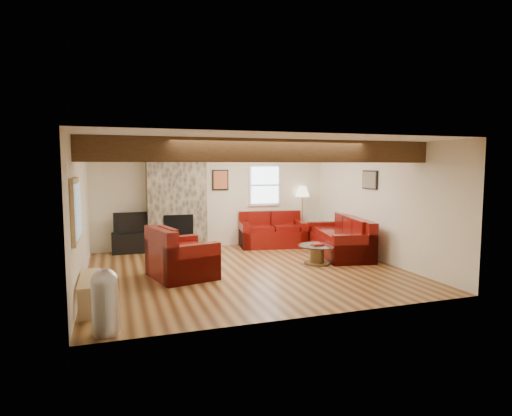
# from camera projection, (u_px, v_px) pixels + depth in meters

# --- Properties ---
(room) EXTENTS (8.00, 8.00, 8.00)m
(room) POSITION_uv_depth(u_px,v_px,m) (247.00, 208.00, 8.32)
(room) COLOR #5A3318
(room) RESTS_ON ground
(floor) EXTENTS (6.00, 6.00, 0.00)m
(floor) POSITION_uv_depth(u_px,v_px,m) (247.00, 270.00, 8.44)
(floor) COLOR #5A3318
(floor) RESTS_ON ground
(oak_beam) EXTENTS (6.00, 0.36, 0.38)m
(oak_beam) POSITION_uv_depth(u_px,v_px,m) (269.00, 151.00, 7.04)
(oak_beam) COLOR #301E0E
(oak_beam) RESTS_ON room
(chimney_breast) EXTENTS (1.40, 0.67, 2.50)m
(chimney_breast) POSITION_uv_depth(u_px,v_px,m) (177.00, 201.00, 10.35)
(chimney_breast) COLOR #3D382F
(chimney_breast) RESTS_ON floor
(back_window) EXTENTS (0.90, 0.08, 1.10)m
(back_window) POSITION_uv_depth(u_px,v_px,m) (265.00, 185.00, 11.27)
(back_window) COLOR silver
(back_window) RESTS_ON room
(hatch_window) EXTENTS (0.08, 1.00, 0.90)m
(hatch_window) POSITION_uv_depth(u_px,v_px,m) (76.00, 210.00, 5.94)
(hatch_window) COLOR tan
(hatch_window) RESTS_ON room
(ceiling_dome) EXTENTS (0.40, 0.40, 0.18)m
(ceiling_dome) POSITION_uv_depth(u_px,v_px,m) (273.00, 148.00, 9.34)
(ceiling_dome) COLOR silver
(ceiling_dome) RESTS_ON room
(artwork_back) EXTENTS (0.42, 0.06, 0.52)m
(artwork_back) POSITION_uv_depth(u_px,v_px,m) (220.00, 180.00, 10.88)
(artwork_back) COLOR black
(artwork_back) RESTS_ON room
(artwork_right) EXTENTS (0.06, 0.55, 0.42)m
(artwork_right) POSITION_uv_depth(u_px,v_px,m) (370.00, 180.00, 9.50)
(artwork_right) COLOR black
(artwork_right) RESTS_ON room
(sofa_three) EXTENTS (1.36, 2.40, 0.87)m
(sofa_three) POSITION_uv_depth(u_px,v_px,m) (339.00, 236.00, 9.91)
(sofa_three) COLOR #490506
(sofa_three) RESTS_ON floor
(loveseat) EXTENTS (1.78, 1.19, 0.88)m
(loveseat) POSITION_uv_depth(u_px,v_px,m) (272.00, 229.00, 10.94)
(loveseat) COLOR #490506
(loveseat) RESTS_ON floor
(armchair_red) EXTENTS (1.28, 1.38, 0.94)m
(armchair_red) POSITION_uv_depth(u_px,v_px,m) (182.00, 252.00, 7.91)
(armchair_red) COLOR #490506
(armchair_red) RESTS_ON floor
(coffee_table) EXTENTS (0.82, 0.82, 0.43)m
(coffee_table) POSITION_uv_depth(u_px,v_px,m) (317.00, 254.00, 9.01)
(coffee_table) COLOR #442D15
(coffee_table) RESTS_ON floor
(tv_cabinet) EXTENTS (0.96, 0.39, 0.48)m
(tv_cabinet) POSITION_uv_depth(u_px,v_px,m) (133.00, 243.00, 10.15)
(tv_cabinet) COLOR black
(tv_cabinet) RESTS_ON floor
(television) EXTENTS (0.86, 0.11, 0.50)m
(television) POSITION_uv_depth(u_px,v_px,m) (132.00, 222.00, 10.11)
(television) COLOR black
(television) RESTS_ON tv_cabinet
(floor_lamp) EXTENTS (0.39, 0.39, 1.51)m
(floor_lamp) POSITION_uv_depth(u_px,v_px,m) (302.00, 195.00, 11.48)
(floor_lamp) COLOR #B18949
(floor_lamp) RESTS_ON floor
(pine_bench) EXTENTS (0.28, 1.19, 0.45)m
(pine_bench) POSITION_uv_depth(u_px,v_px,m) (90.00, 293.00, 6.22)
(pine_bench) COLOR tan
(pine_bench) RESTS_ON floor
(pedal_bin) EXTENTS (0.34, 0.34, 0.83)m
(pedal_bin) POSITION_uv_depth(u_px,v_px,m) (105.00, 302.00, 5.21)
(pedal_bin) COLOR #B5B6BB
(pedal_bin) RESTS_ON floor
(coal_bucket) EXTENTS (0.31, 0.31, 0.29)m
(coal_bucket) POSITION_uv_depth(u_px,v_px,m) (180.00, 248.00, 10.01)
(coal_bucket) COLOR slate
(coal_bucket) RESTS_ON floor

